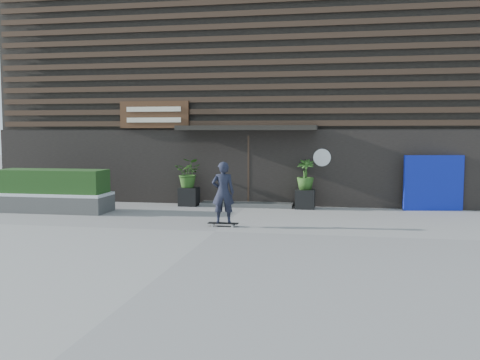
% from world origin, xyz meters
% --- Properties ---
extents(ground, '(80.00, 80.00, 0.00)m').
position_xyz_m(ground, '(0.00, 0.00, 0.00)').
color(ground, gray).
rests_on(ground, ground).
extents(entrance_step, '(3.00, 0.80, 0.12)m').
position_xyz_m(entrance_step, '(0.00, 4.60, 0.06)').
color(entrance_step, '#454543').
rests_on(entrance_step, ground).
extents(planter_pot_left, '(0.60, 0.60, 0.60)m').
position_xyz_m(planter_pot_left, '(-1.90, 4.40, 0.30)').
color(planter_pot_left, black).
rests_on(planter_pot_left, ground).
extents(bamboo_left, '(0.86, 0.75, 0.96)m').
position_xyz_m(bamboo_left, '(-1.90, 4.40, 1.08)').
color(bamboo_left, '#2D591E').
rests_on(bamboo_left, planter_pot_left).
extents(planter_pot_right, '(0.60, 0.60, 0.60)m').
position_xyz_m(planter_pot_right, '(1.90, 4.40, 0.30)').
color(planter_pot_right, black).
rests_on(planter_pot_right, ground).
extents(bamboo_right, '(0.54, 0.54, 0.96)m').
position_xyz_m(bamboo_right, '(1.90, 4.40, 1.08)').
color(bamboo_right, '#2D591E').
rests_on(bamboo_right, planter_pot_right).
extents(raised_bed, '(3.50, 1.20, 0.50)m').
position_xyz_m(raised_bed, '(-5.62, 2.40, 0.25)').
color(raised_bed, '#464543').
rests_on(raised_bed, ground).
extents(snow_layer, '(3.50, 1.20, 0.08)m').
position_xyz_m(snow_layer, '(-5.62, 2.40, 0.54)').
color(snow_layer, silver).
rests_on(snow_layer, raised_bed).
extents(hedge, '(3.30, 1.00, 0.70)m').
position_xyz_m(hedge, '(-5.62, 2.40, 0.93)').
color(hedge, '#1B3D16').
rests_on(hedge, snow_layer).
extents(blue_tarp, '(1.81, 0.44, 1.70)m').
position_xyz_m(blue_tarp, '(5.81, 4.70, 0.85)').
color(blue_tarp, '#0C19A1').
rests_on(blue_tarp, ground).
extents(building, '(18.00, 11.00, 8.00)m').
position_xyz_m(building, '(-0.00, 9.96, 3.99)').
color(building, black).
rests_on(building, ground).
extents(skateboarder, '(0.78, 0.47, 1.66)m').
position_xyz_m(skateboarder, '(0.04, 0.72, 0.87)').
color(skateboarder, black).
rests_on(skateboarder, ground).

